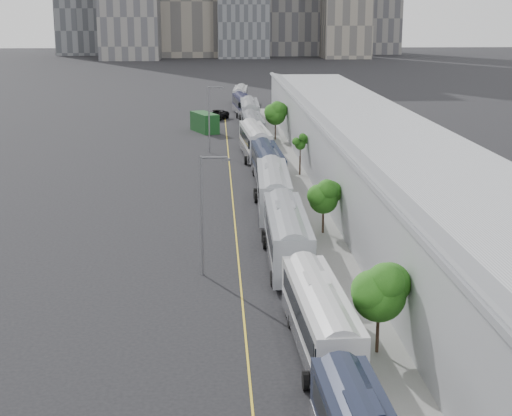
{
  "coord_description": "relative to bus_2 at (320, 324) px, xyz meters",
  "views": [
    {
      "loc": [
        -2.99,
        -6.12,
        17.65
      ],
      "look_at": [
        -0.02,
        52.25,
        3.0
      ],
      "focal_mm": 55.0,
      "sensor_mm": 36.0,
      "label": 1
    }
  ],
  "objects": [
    {
      "name": "sidewalk",
      "position": [
        6.62,
        22.4,
        -1.47
      ],
      "size": [
        10.0,
        170.0,
        0.12
      ],
      "primitive_type": "cube",
      "color": "gray",
      "rests_on": "ground"
    },
    {
      "name": "lane_line",
      "position": [
        -3.88,
        22.4,
        -1.52
      ],
      "size": [
        0.12,
        160.0,
        0.02
      ],
      "primitive_type": "cube",
      "color": "gold",
      "rests_on": "ground"
    },
    {
      "name": "depot",
      "position": [
        10.61,
        22.4,
        1.98
      ],
      "size": [
        12.45,
        160.4,
        7.2
      ],
      "color": "gray",
      "rests_on": "ground"
    },
    {
      "name": "bus_2",
      "position": [
        0.0,
        0.0,
        0.0
      ],
      "size": [
        3.02,
        12.53,
        3.64
      ],
      "rotation": [
        0.0,
        0.0,
        0.04
      ],
      "color": "silver",
      "rests_on": "ground"
    },
    {
      "name": "bus_3",
      "position": [
        -0.39,
        15.21,
        0.15
      ],
      "size": [
        3.03,
        13.72,
        4.0
      ],
      "rotation": [
        0.0,
        0.0,
        -0.02
      ],
      "color": "gray",
      "rests_on": "ground"
    },
    {
      "name": "bus_4",
      "position": [
        -0.3,
        30.1,
        0.16
      ],
      "size": [
        3.29,
        13.84,
        4.02
      ],
      "rotation": [
        0.0,
        0.0,
        -0.04
      ],
      "color": "#A0A3A9",
      "rests_on": "ground"
    },
    {
      "name": "bus_5",
      "position": [
        0.05,
        42.88,
        0.07
      ],
      "size": [
        3.02,
        13.08,
        3.8
      ],
      "rotation": [
        0.0,
        0.0,
        0.03
      ],
      "color": "#171E33",
      "rests_on": "ground"
    },
    {
      "name": "bus_6",
      "position": [
        -0.56,
        57.83,
        0.15
      ],
      "size": [
        3.56,
        13.82,
        4.0
      ],
      "rotation": [
        0.0,
        0.0,
        0.06
      ],
      "color": "silver",
      "rests_on": "ground"
    },
    {
      "name": "bus_7",
      "position": [
        -0.21,
        70.56,
        0.04
      ],
      "size": [
        2.86,
        12.84,
        3.74
      ],
      "rotation": [
        0.0,
        0.0,
        0.02
      ],
      "color": "slate",
      "rests_on": "ground"
    },
    {
      "name": "bus_8",
      "position": [
        -0.0,
        86.62,
        0.16
      ],
      "size": [
        3.05,
        13.78,
        4.01
      ],
      "rotation": [
        0.0,
        0.0,
        -0.02
      ],
      "color": "#91939A",
      "rests_on": "ground"
    },
    {
      "name": "bus_9",
      "position": [
        -0.61,
        99.32,
        -0.03
      ],
      "size": [
        3.55,
        12.33,
        3.56
      ],
      "rotation": [
        0.0,
        0.0,
        0.09
      ],
      "color": "#161732",
      "rests_on": "ground"
    },
    {
      "name": "bus_10",
      "position": [
        -0.62,
        114.33,
        0.0
      ],
      "size": [
        3.34,
        12.59,
        3.64
      ],
      "rotation": [
        0.0,
        0.0,
        -0.07
      ],
      "color": "#B3B3B5",
      "rests_on": "ground"
    },
    {
      "name": "tree_1",
      "position": [
        3.0,
        -0.61,
        2.21
      ],
      "size": [
        2.84,
        2.84,
        5.17
      ],
      "color": "black",
      "rests_on": "ground"
    },
    {
      "name": "tree_2",
      "position": [
        3.22,
        22.56,
        1.75
      ],
      "size": [
        2.39,
        2.39,
        4.5
      ],
      "color": "black",
      "rests_on": "ground"
    },
    {
      "name": "tree_3",
      "position": [
        3.82,
        46.11,
        2.03
      ],
      "size": [
        1.2,
        1.2,
        4.28
      ],
      "color": "black",
      "rests_on": "ground"
    },
    {
      "name": "tree_4",
      "position": [
        2.94,
        70.8,
        2.57
      ],
      "size": [
        2.97,
        2.97,
        5.6
      ],
      "color": "black",
      "rests_on": "ground"
    },
    {
      "name": "street_lamp_near",
      "position": [
        -6.24,
        12.83,
        3.31
      ],
      "size": [
        2.04,
        0.22,
        8.33
      ],
      "color": "#59595E",
      "rests_on": "ground"
    },
    {
      "name": "street_lamp_far",
      "position": [
        -6.08,
        61.29,
        3.4
      ],
      "size": [
        2.04,
        0.22,
        8.49
      ],
      "color": "#59595E",
      "rests_on": "ground"
    },
    {
      "name": "shipping_container",
      "position": [
        -7.13,
        79.29,
        -0.09
      ],
      "size": [
        4.54,
        6.85,
        2.9
      ],
      "primitive_type": "cube",
      "rotation": [
        0.0,
        0.0,
        0.38
      ],
      "color": "#123A17",
      "rests_on": "ground"
    },
    {
      "name": "suv",
      "position": [
        -5.36,
        92.99,
        -0.71
      ],
      "size": [
        4.75,
        6.49,
        1.64
      ],
      "primitive_type": "imported",
      "rotation": [
        0.0,
        0.0,
        -0.39
      ],
      "color": "black",
      "rests_on": "ground"
    }
  ]
}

